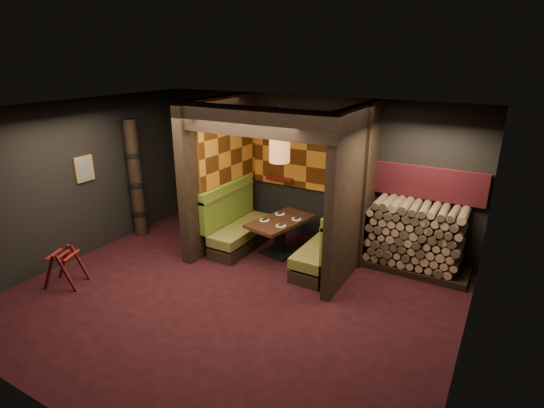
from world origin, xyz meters
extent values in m
cube|color=black|center=(0.00, 0.00, -0.01)|extent=(6.50, 5.50, 0.02)
cube|color=black|center=(0.00, 0.00, 2.86)|extent=(6.50, 5.50, 0.02)
cube|color=black|center=(0.00, 2.76, 1.43)|extent=(6.50, 0.02, 2.85)
cube|color=black|center=(0.00, -2.76, 1.43)|extent=(6.50, 0.02, 2.85)
cube|color=black|center=(-3.26, 0.00, 1.43)|extent=(0.02, 5.50, 2.85)
cube|color=black|center=(3.26, 0.00, 1.43)|extent=(0.02, 5.50, 2.85)
cube|color=black|center=(-1.35, 1.65, 1.43)|extent=(0.20, 2.20, 2.85)
cube|color=black|center=(1.30, 1.70, 1.43)|extent=(0.15, 2.10, 2.85)
cube|color=black|center=(-0.02, 0.70, 2.63)|extent=(2.85, 0.18, 0.44)
cube|color=#B0691B|center=(-0.02, 2.71, 1.82)|extent=(2.40, 0.06, 1.55)
cube|color=#B0691B|center=(-1.23, 1.82, 1.85)|extent=(0.04, 1.85, 1.45)
cube|color=#560F10|center=(-0.60, 2.65, 1.18)|extent=(0.60, 0.12, 0.07)
cube|color=black|center=(-0.85, 1.65, 0.11)|extent=(0.55, 1.60, 0.22)
cube|color=brown|center=(-0.85, 1.65, 0.36)|extent=(0.55, 1.60, 0.18)
cube|color=#4E5921|center=(-1.19, 1.65, 0.75)|extent=(0.12, 1.60, 0.78)
cube|color=brown|center=(-1.19, 1.65, 1.10)|extent=(0.15, 1.60, 0.06)
cube|color=black|center=(0.82, 1.65, 0.11)|extent=(0.55, 1.60, 0.22)
cube|color=brown|center=(0.82, 1.65, 0.36)|extent=(0.55, 1.60, 0.18)
cube|color=#4E5921|center=(1.16, 1.65, 0.75)|extent=(0.12, 1.60, 0.78)
cube|color=brown|center=(1.16, 1.65, 1.10)|extent=(0.15, 1.60, 0.06)
cube|color=black|center=(-0.09, 1.77, 0.03)|extent=(0.65, 0.65, 0.06)
cylinder|color=black|center=(-0.09, 1.77, 0.31)|extent=(0.20, 0.20, 0.62)
cube|color=#3A2113|center=(-0.09, 1.77, 0.65)|extent=(0.95, 1.40, 0.06)
cylinder|color=white|center=(-0.33, 1.60, 0.68)|extent=(0.18, 0.18, 0.01)
cube|color=black|center=(-0.33, 1.60, 0.70)|extent=(0.09, 0.12, 0.02)
cylinder|color=white|center=(0.06, 1.51, 0.68)|extent=(0.18, 0.18, 0.01)
cube|color=black|center=(0.06, 1.51, 0.70)|extent=(0.09, 0.12, 0.02)
cylinder|color=white|center=(-0.24, 2.03, 0.68)|extent=(0.18, 0.18, 0.01)
cube|color=black|center=(-0.24, 2.03, 0.70)|extent=(0.09, 0.12, 0.02)
cylinder|color=white|center=(0.15, 1.94, 0.68)|extent=(0.18, 0.18, 0.01)
cube|color=black|center=(0.15, 1.94, 0.70)|extent=(0.09, 0.12, 0.02)
cylinder|color=#A36138|center=(-0.09, 1.72, 2.01)|extent=(0.36, 0.36, 0.45)
sphere|color=#FFC672|center=(-0.09, 1.72, 2.01)|extent=(0.18, 0.18, 0.18)
cylinder|color=black|center=(-0.09, 1.72, 2.54)|extent=(0.02, 0.02, 0.61)
cube|color=olive|center=(-3.22, 0.10, 1.62)|extent=(0.04, 0.36, 0.46)
cube|color=#3F3F3F|center=(-3.20, 0.10, 1.62)|extent=(0.01, 0.27, 0.36)
cube|color=#420D0D|center=(-2.64, -1.22, 0.29)|extent=(0.29, 0.15, 0.66)
cube|color=#420D0D|center=(-2.35, -1.11, 0.29)|extent=(0.29, 0.15, 0.66)
cube|color=#420D0D|center=(-2.78, -0.86, 0.29)|extent=(0.29, 0.15, 0.66)
cube|color=#420D0D|center=(-2.49, -0.75, 0.29)|extent=(0.29, 0.15, 0.66)
cube|color=maroon|center=(-2.71, -1.04, 0.53)|extent=(0.19, 0.39, 0.01)
cube|color=maroon|center=(-2.56, -0.99, 0.53)|extent=(0.19, 0.39, 0.01)
cube|color=maroon|center=(-2.42, -0.93, 0.53)|extent=(0.19, 0.39, 0.01)
cylinder|color=black|center=(-3.05, 1.10, 1.20)|extent=(0.26, 0.26, 2.40)
cylinder|color=black|center=(-3.05, 1.10, 0.50)|extent=(0.31, 0.31, 0.09)
cylinder|color=black|center=(-3.05, 1.10, 1.10)|extent=(0.31, 0.31, 0.09)
cylinder|color=black|center=(-3.05, 1.10, 1.70)|extent=(0.31, 0.31, 0.09)
cube|color=black|center=(2.29, 2.35, 0.06)|extent=(1.73, 0.70, 0.12)
cube|color=brown|center=(2.29, 2.35, 0.67)|extent=(1.73, 0.70, 1.10)
cube|color=maroon|center=(2.29, 2.68, 1.50)|extent=(1.83, 0.10, 0.56)
cube|color=black|center=(1.39, 1.96, 1.43)|extent=(0.08, 0.08, 2.85)
camera|label=1|loc=(3.42, -4.61, 3.58)|focal=28.00mm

